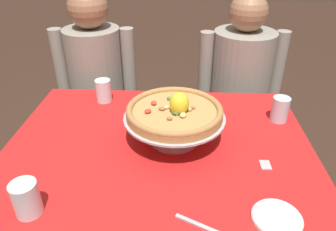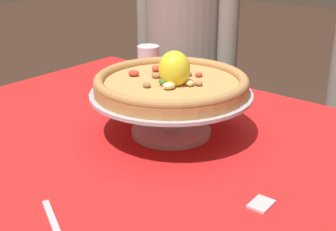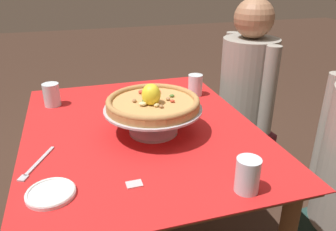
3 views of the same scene
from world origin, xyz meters
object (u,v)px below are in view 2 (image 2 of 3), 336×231
pizza_stand (171,105)px  pizza (171,82)px  water_glass_back_left (149,64)px  sugar_packet (261,204)px  diner_left (184,87)px

pizza_stand → pizza: bearing=-36.7°
water_glass_back_left → sugar_packet: water_glass_back_left is taller
sugar_packet → diner_left: bearing=134.2°
pizza_stand → sugar_packet: pizza_stand is taller
pizza_stand → water_glass_back_left: (-0.35, 0.32, -0.03)m
pizza → sugar_packet: pizza is taller
sugar_packet → diner_left: size_ratio=0.04×
water_glass_back_left → sugar_packet: size_ratio=2.19×
pizza_stand → diner_left: 0.90m
diner_left → pizza_stand: bearing=-54.9°
pizza → diner_left: diner_left is taller
sugar_packet → pizza: bearing=156.2°
pizza_stand → water_glass_back_left: bearing=138.2°
sugar_packet → pizza_stand: bearing=156.2°
pizza → sugar_packet: size_ratio=7.38×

